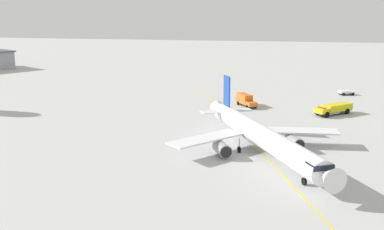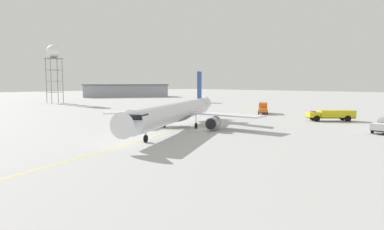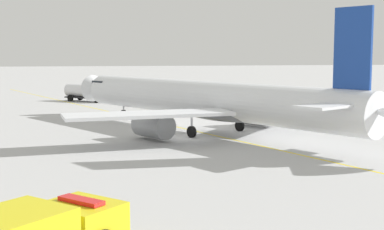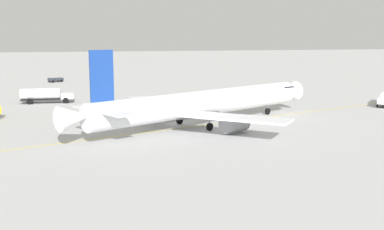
{
  "view_description": "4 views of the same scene",
  "coord_description": "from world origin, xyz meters",
  "views": [
    {
      "loc": [
        -77.81,
        -1.36,
        24.16
      ],
      "look_at": [
        1.29,
        15.84,
        5.22
      ],
      "focal_mm": 41.44,
      "sensor_mm": 36.0,
      "label": 1
    },
    {
      "loc": [
        -46.73,
        -43.62,
        8.75
      ],
      "look_at": [
        -1.27,
        0.9,
        2.66
      ],
      "focal_mm": 31.56,
      "sensor_mm": 36.0,
      "label": 2
    },
    {
      "loc": [
        48.72,
        -9.5,
        7.87
      ],
      "look_at": [
        0.15,
        0.62,
        2.21
      ],
      "focal_mm": 50.36,
      "sensor_mm": 36.0,
      "label": 3
    },
    {
      "loc": [
        13.74,
        68.73,
        13.26
      ],
      "look_at": [
        1.29,
        15.84,
        3.97
      ],
      "focal_mm": 44.5,
      "sensor_mm": 36.0,
      "label": 4
    }
  ],
  "objects": [
    {
      "name": "ops_pickup_truck",
      "position": [
        -54.27,
        18.52,
        0.81
      ],
      "size": [
        5.72,
        2.93,
        1.41
      ],
      "rotation": [
        0.0,
        0.0,
        2.94
      ],
      "color": "#232326",
      "rests_on": "ground_plane"
    },
    {
      "name": "fuel_tanker_truck_extra",
      "position": [
        -41.94,
        -8.67,
        1.56
      ],
      "size": [
        7.03,
        7.61,
        2.87
      ],
      "rotation": [
        0.0,
        0.0,
        0.86
      ],
      "color": "#232326",
      "rests_on": "ground_plane"
    },
    {
      "name": "ground_plane",
      "position": [
        0.0,
        0.0,
        0.0
      ],
      "size": [
        600.0,
        600.0,
        0.0
      ],
      "primitive_type": "plane",
      "color": "#B2B2B2"
    },
    {
      "name": "taxiway_centreline",
      "position": [
        -9.2,
        0.19,
        0.0
      ],
      "size": [
        134.82,
        50.1,
        0.01
      ],
      "rotation": [
        0.0,
        0.0,
        3.5
      ],
      "color": "yellow",
      "rests_on": "ground_plane"
    },
    {
      "name": "airliner_main",
      "position": [
        -3.12,
        2.87,
        3.16
      ],
      "size": [
        40.75,
        29.29,
        11.38
      ],
      "rotation": [
        0.0,
        0.0,
        3.64
      ],
      "color": "white",
      "rests_on": "ground_plane"
    }
  ]
}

